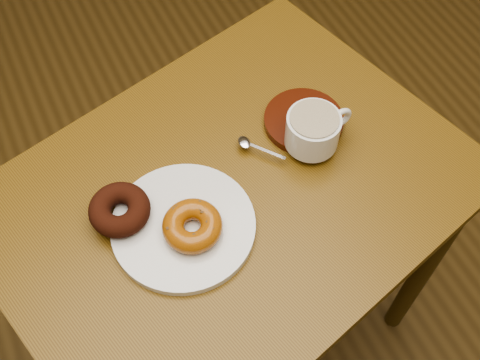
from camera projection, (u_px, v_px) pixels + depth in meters
name	position (u px, v px, depth m)	size (l,w,h in m)	color
cafe_table	(231.00, 224.00, 1.19)	(0.98, 0.83, 0.79)	brown
donut_plate	(183.00, 226.00, 1.03)	(0.25, 0.25, 0.02)	silver
donut_cinnamon	(120.00, 210.00, 1.02)	(0.11, 0.11, 0.04)	#34130A
donut_caramel	(192.00, 226.00, 1.00)	(0.13, 0.13, 0.04)	#9D5411
saucer	(304.00, 121.00, 1.16)	(0.15, 0.15, 0.02)	#3A1308
coffee_cup	(314.00, 130.00, 1.09)	(0.13, 0.10, 0.07)	silver
teaspoon	(249.00, 144.00, 1.11)	(0.06, 0.08, 0.01)	silver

